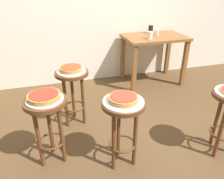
{
  "coord_description": "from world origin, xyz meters",
  "views": [
    {
      "loc": [
        -0.72,
        -1.78,
        1.56
      ],
      "look_at": [
        -0.19,
        0.03,
        0.59
      ],
      "focal_mm": 34.91,
      "sensor_mm": 36.0,
      "label": 1
    }
  ],
  "objects_px": {
    "serving_plate_rear": "(71,71)",
    "cup_far_edge": "(151,29)",
    "pizza_middle": "(123,98)",
    "pizza_rear": "(71,69)",
    "condiment_shaker": "(157,33)",
    "pizza_leftside": "(44,96)",
    "cup_near_edge": "(150,35)",
    "stool_leftside": "(48,117)",
    "stool_rear": "(73,86)",
    "stool_middle": "(123,120)",
    "dining_table": "(154,45)",
    "serving_plate_leftside": "(45,99)",
    "serving_plate_middle": "(123,101)"
  },
  "relations": [
    {
      "from": "pizza_middle",
      "to": "dining_table",
      "type": "xyz_separation_m",
      "value": [
        1.04,
        1.57,
        -0.06
      ]
    },
    {
      "from": "serving_plate_middle",
      "to": "stool_rear",
      "type": "distance_m",
      "value": 0.86
    },
    {
      "from": "pizza_middle",
      "to": "cup_far_edge",
      "type": "relative_size",
      "value": 1.96
    },
    {
      "from": "stool_leftside",
      "to": "stool_rear",
      "type": "relative_size",
      "value": 1.0
    },
    {
      "from": "pizza_middle",
      "to": "pizza_leftside",
      "type": "xyz_separation_m",
      "value": [
        -0.62,
        0.22,
        -0.0
      ]
    },
    {
      "from": "serving_plate_leftside",
      "to": "stool_rear",
      "type": "height_order",
      "value": "serving_plate_leftside"
    },
    {
      "from": "dining_table",
      "to": "condiment_shaker",
      "type": "distance_m",
      "value": 0.19
    },
    {
      "from": "pizza_middle",
      "to": "pizza_leftside",
      "type": "relative_size",
      "value": 0.9
    },
    {
      "from": "pizza_middle",
      "to": "stool_rear",
      "type": "distance_m",
      "value": 0.86
    },
    {
      "from": "stool_middle",
      "to": "serving_plate_middle",
      "type": "xyz_separation_m",
      "value": [
        0.0,
        0.0,
        0.18
      ]
    },
    {
      "from": "serving_plate_middle",
      "to": "pizza_rear",
      "type": "xyz_separation_m",
      "value": [
        -0.33,
        0.77,
        0.03
      ]
    },
    {
      "from": "stool_leftside",
      "to": "pizza_rear",
      "type": "xyz_separation_m",
      "value": [
        0.29,
        0.55,
        0.21
      ]
    },
    {
      "from": "stool_middle",
      "to": "dining_table",
      "type": "bearing_deg",
      "value": 56.45
    },
    {
      "from": "stool_leftside",
      "to": "cup_near_edge",
      "type": "height_order",
      "value": "cup_near_edge"
    },
    {
      "from": "serving_plate_middle",
      "to": "serving_plate_rear",
      "type": "relative_size",
      "value": 1.09
    },
    {
      "from": "serving_plate_middle",
      "to": "serving_plate_leftside",
      "type": "relative_size",
      "value": 1.1
    },
    {
      "from": "pizza_leftside",
      "to": "cup_near_edge",
      "type": "bearing_deg",
      "value": 38.65
    },
    {
      "from": "stool_leftside",
      "to": "cup_near_edge",
      "type": "relative_size",
      "value": 6.02
    },
    {
      "from": "serving_plate_middle",
      "to": "cup_far_edge",
      "type": "height_order",
      "value": "cup_far_edge"
    },
    {
      "from": "pizza_middle",
      "to": "dining_table",
      "type": "bearing_deg",
      "value": 56.45
    },
    {
      "from": "stool_middle",
      "to": "condiment_shaker",
      "type": "xyz_separation_m",
      "value": [
        1.09,
        1.59,
        0.33
      ]
    },
    {
      "from": "serving_plate_rear",
      "to": "cup_far_edge",
      "type": "bearing_deg",
      "value": 35.49
    },
    {
      "from": "serving_plate_middle",
      "to": "cup_near_edge",
      "type": "xyz_separation_m",
      "value": [
        0.89,
        1.42,
        0.16
      ]
    },
    {
      "from": "stool_leftside",
      "to": "stool_rear",
      "type": "bearing_deg",
      "value": 62.54
    },
    {
      "from": "stool_rear",
      "to": "cup_near_edge",
      "type": "distance_m",
      "value": 1.42
    },
    {
      "from": "pizza_middle",
      "to": "pizza_rear",
      "type": "xyz_separation_m",
      "value": [
        -0.33,
        0.77,
        0.0
      ]
    },
    {
      "from": "stool_middle",
      "to": "pizza_middle",
      "type": "bearing_deg",
      "value": 116.57
    },
    {
      "from": "stool_rear",
      "to": "dining_table",
      "type": "relative_size",
      "value": 0.7
    },
    {
      "from": "stool_middle",
      "to": "cup_near_edge",
      "type": "height_order",
      "value": "cup_near_edge"
    },
    {
      "from": "pizza_rear",
      "to": "condiment_shaker",
      "type": "distance_m",
      "value": 1.65
    },
    {
      "from": "stool_middle",
      "to": "serving_plate_leftside",
      "type": "height_order",
      "value": "serving_plate_leftside"
    },
    {
      "from": "serving_plate_middle",
      "to": "cup_near_edge",
      "type": "distance_m",
      "value": 1.68
    },
    {
      "from": "serving_plate_leftside",
      "to": "cup_far_edge",
      "type": "distance_m",
      "value": 2.28
    },
    {
      "from": "serving_plate_leftside",
      "to": "serving_plate_rear",
      "type": "height_order",
      "value": "same"
    },
    {
      "from": "stool_rear",
      "to": "stool_leftside",
      "type": "bearing_deg",
      "value": -117.46
    },
    {
      "from": "pizza_leftside",
      "to": "cup_far_edge",
      "type": "relative_size",
      "value": 2.18
    },
    {
      "from": "serving_plate_leftside",
      "to": "stool_leftside",
      "type": "bearing_deg",
      "value": -172.87
    },
    {
      "from": "serving_plate_leftside",
      "to": "cup_near_edge",
      "type": "relative_size",
      "value": 2.86
    },
    {
      "from": "cup_near_edge",
      "to": "stool_leftside",
      "type": "bearing_deg",
      "value": -141.35
    },
    {
      "from": "stool_middle",
      "to": "pizza_middle",
      "type": "distance_m",
      "value": 0.21
    },
    {
      "from": "serving_plate_rear",
      "to": "cup_far_edge",
      "type": "relative_size",
      "value": 2.52
    },
    {
      "from": "serving_plate_middle",
      "to": "pizza_middle",
      "type": "height_order",
      "value": "pizza_middle"
    },
    {
      "from": "pizza_leftside",
      "to": "dining_table",
      "type": "relative_size",
      "value": 0.29
    },
    {
      "from": "serving_plate_leftside",
      "to": "serving_plate_rear",
      "type": "distance_m",
      "value": 0.62
    },
    {
      "from": "stool_middle",
      "to": "stool_rear",
      "type": "height_order",
      "value": "same"
    },
    {
      "from": "pizza_middle",
      "to": "pizza_rear",
      "type": "bearing_deg",
      "value": 113.27
    },
    {
      "from": "stool_middle",
      "to": "stool_leftside",
      "type": "distance_m",
      "value": 0.65
    },
    {
      "from": "stool_middle",
      "to": "dining_table",
      "type": "distance_m",
      "value": 1.89
    },
    {
      "from": "dining_table",
      "to": "cup_near_edge",
      "type": "xyz_separation_m",
      "value": [
        -0.16,
        -0.15,
        0.19
      ]
    },
    {
      "from": "stool_rear",
      "to": "serving_plate_middle",
      "type": "bearing_deg",
      "value": -66.73
    }
  ]
}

